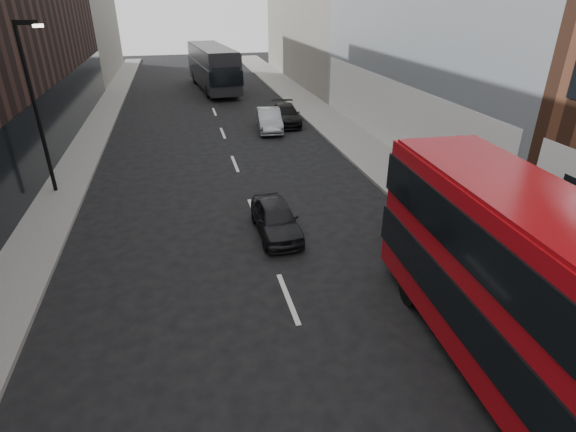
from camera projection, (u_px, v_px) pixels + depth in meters
sidewalk_right at (338, 129)px, 29.53m from camera, size 3.00×80.00×0.15m
sidewalk_left at (88, 145)px, 26.28m from camera, size 2.00×80.00×0.15m
building_left_mid at (16, 13)px, 26.84m from camera, size 5.00×24.00×14.00m
building_left_far at (80, 11)px, 46.24m from camera, size 5.00×20.00×13.00m
street_lamp at (35, 99)px, 18.32m from camera, size 1.06×0.22×7.00m
red_bus at (543, 303)px, 9.04m from camera, size 3.17×10.97×4.38m
grey_bus at (213, 67)px, 41.14m from camera, size 3.96×12.12×3.85m
car_a at (276, 218)px, 16.49m from camera, size 1.51×3.66×1.24m
car_b at (269, 120)px, 29.20m from camera, size 1.87×4.31×1.38m
car_c at (286, 115)px, 30.68m from camera, size 2.24×4.57×1.28m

